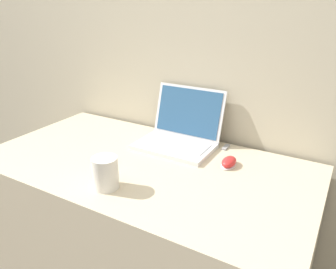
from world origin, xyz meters
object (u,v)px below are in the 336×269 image
at_px(drink_cup, 105,172).
at_px(usb_stick, 226,147).
at_px(laptop, 180,133).
at_px(computer_mouse, 229,162).

distance_m(drink_cup, usb_stick, 0.59).
bearing_deg(laptop, computer_mouse, -17.76).
height_order(drink_cup, usb_stick, drink_cup).
xyz_separation_m(laptop, drink_cup, (-0.05, -0.46, 0.00)).
distance_m(laptop, computer_mouse, 0.29).
distance_m(computer_mouse, usb_stick, 0.17).
height_order(computer_mouse, usb_stick, computer_mouse).
bearing_deg(laptop, usb_stick, 19.32).
xyz_separation_m(laptop, computer_mouse, (0.27, -0.09, -0.04)).
relative_size(computer_mouse, usb_stick, 1.57).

